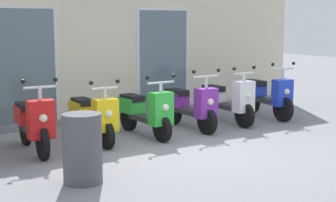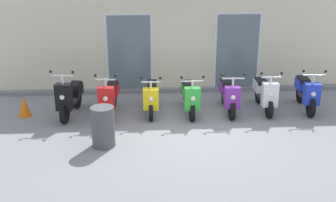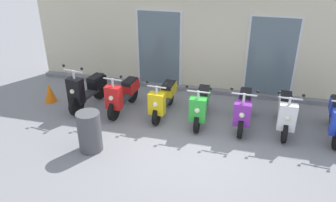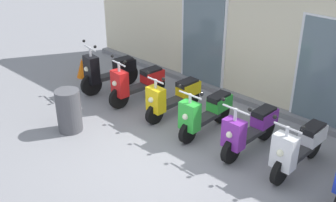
% 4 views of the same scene
% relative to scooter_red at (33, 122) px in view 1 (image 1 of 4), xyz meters
% --- Properties ---
extents(ground_plane, '(40.00, 40.00, 0.00)m').
position_rel_scooter_red_xyz_m(ground_plane, '(2.04, -1.25, -0.48)').
color(ground_plane, gray).
extents(storefront_facade, '(10.76, 0.50, 3.71)m').
position_rel_scooter_red_xyz_m(storefront_facade, '(2.04, 1.93, 1.32)').
color(storefront_facade, beige).
rests_on(storefront_facade, ground_plane).
extents(scooter_red, '(0.54, 1.57, 1.21)m').
position_rel_scooter_red_xyz_m(scooter_red, '(0.00, 0.00, 0.00)').
color(scooter_red, black).
rests_on(scooter_red, ground_plane).
extents(scooter_yellow, '(0.53, 1.56, 1.11)m').
position_rel_scooter_red_xyz_m(scooter_yellow, '(1.06, 0.09, -0.03)').
color(scooter_yellow, black).
rests_on(scooter_yellow, ground_plane).
extents(scooter_green, '(0.60, 1.56, 1.14)m').
position_rel_scooter_red_xyz_m(scooter_green, '(2.03, -0.02, -0.02)').
color(scooter_green, black).
rests_on(scooter_green, ground_plane).
extents(scooter_purple, '(0.62, 1.60, 1.18)m').
position_rel_scooter_red_xyz_m(scooter_purple, '(3.04, 0.02, -0.02)').
color(scooter_purple, black).
rests_on(scooter_purple, ground_plane).
extents(scooter_white, '(0.56, 1.60, 1.18)m').
position_rel_scooter_red_xyz_m(scooter_white, '(4.00, 0.05, -0.00)').
color(scooter_white, black).
rests_on(scooter_white, ground_plane).
extents(scooter_blue, '(0.61, 1.59, 1.21)m').
position_rel_scooter_red_xyz_m(scooter_blue, '(5.11, 0.05, -0.00)').
color(scooter_blue, black).
rests_on(scooter_blue, ground_plane).
extents(trash_bin, '(0.49, 0.49, 0.89)m').
position_rel_scooter_red_xyz_m(trash_bin, '(-0.02, -1.84, -0.03)').
color(trash_bin, '#4C4C51').
rests_on(trash_bin, ground_plane).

